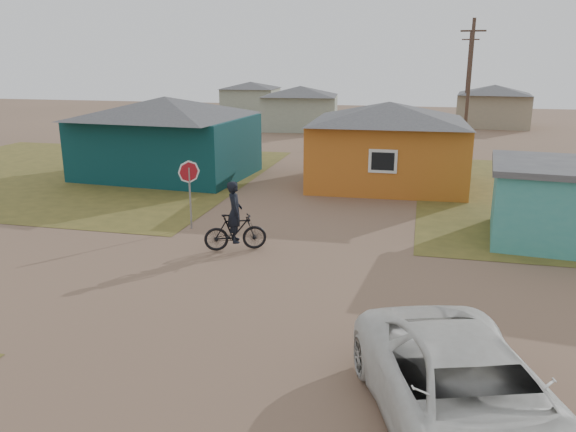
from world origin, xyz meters
name	(u,v)px	position (x,y,z in m)	size (l,w,h in m)	color
ground	(250,295)	(0.00, 0.00, 0.00)	(120.00, 120.00, 0.00)	brown
grass_nw	(69,173)	(-14.00, 13.00, 0.01)	(20.00, 18.00, 0.00)	brown
house_teal	(167,136)	(-8.50, 13.50, 2.05)	(8.93, 7.08, 4.00)	#092E31
house_yellow	(388,143)	(2.50, 14.00, 2.00)	(7.72, 6.76, 3.90)	#BD621D
house_pale_west	(300,107)	(-6.00, 34.00, 1.86)	(7.04, 6.15, 3.60)	gray
house_beige_east	(493,105)	(10.00, 40.00, 1.86)	(6.95, 6.05, 3.60)	gray
house_pale_north	(251,97)	(-14.00, 46.00, 1.75)	(6.28, 5.81, 3.40)	gray
utility_pole_near	(469,88)	(6.50, 22.00, 4.14)	(1.40, 0.20, 8.00)	#47332A
utility_pole_far	(467,79)	(7.50, 38.00, 4.14)	(1.40, 0.20, 8.00)	#47332A
stop_sign	(189,179)	(-3.73, 5.10, 1.80)	(0.75, 0.36, 2.45)	gray
cyclist	(235,225)	(-1.48, 3.28, 0.81)	(2.02, 1.27, 2.21)	black
vehicle	(469,399)	(4.97, -4.67, 0.79)	(2.62, 5.69, 1.58)	silver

